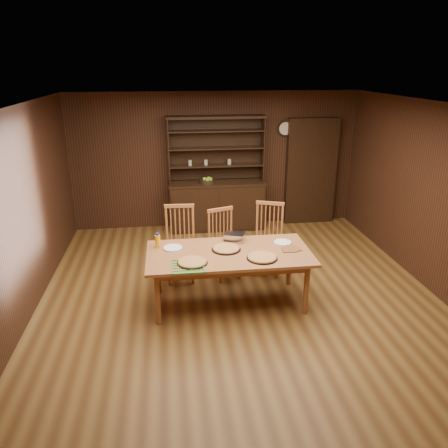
{
  "coord_description": "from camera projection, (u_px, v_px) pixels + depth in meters",
  "views": [
    {
      "loc": [
        -0.91,
        -5.32,
        3.08
      ],
      "look_at": [
        -0.17,
        0.4,
        0.95
      ],
      "focal_mm": 35.0,
      "sensor_mm": 36.0,
      "label": 1
    }
  ],
  "objects": [
    {
      "name": "floor",
      "position": [
        240.0,
        297.0,
        6.12
      ],
      "size": [
        6.0,
        6.0,
        0.0
      ],
      "primitive_type": "plane",
      "color": "brown",
      "rests_on": "ground"
    },
    {
      "name": "chair_right",
      "position": [
        268.0,
        236.0,
        6.71
      ],
      "size": [
        0.57,
        0.56,
        1.1
      ],
      "rotation": [
        0.0,
        0.0,
        -0.35
      ],
      "color": "#A9683A",
      "rests_on": "floor"
    },
    {
      "name": "pizza_right",
      "position": [
        262.0,
        257.0,
        5.53
      ],
      "size": [
        0.4,
        0.4,
        0.04
      ],
      "color": "black",
      "rests_on": "dining_table"
    },
    {
      "name": "chair_center",
      "position": [
        223.0,
        241.0,
        6.58
      ],
      "size": [
        0.54,
        0.53,
        1.06
      ],
      "rotation": [
        0.0,
        0.0,
        0.33
      ],
      "color": "#A9683A",
      "rests_on": "floor"
    },
    {
      "name": "plate_right",
      "position": [
        283.0,
        242.0,
        6.02
      ],
      "size": [
        0.26,
        0.26,
        0.02
      ],
      "color": "white",
      "rests_on": "dining_table"
    },
    {
      "name": "doorway",
      "position": [
        311.0,
        172.0,
        8.69
      ],
      "size": [
        1.0,
        0.18,
        2.1
      ],
      "primitive_type": "cube",
      "color": "black",
      "rests_on": "floor"
    },
    {
      "name": "dining_table",
      "position": [
        229.0,
        257.0,
        5.75
      ],
      "size": [
        2.15,
        1.07,
        0.75
      ],
      "color": "#AB6B3B",
      "rests_on": "floor"
    },
    {
      "name": "pot_holder_a",
      "position": [
        293.0,
        249.0,
        5.8
      ],
      "size": [
        0.22,
        0.22,
        0.01
      ],
      "primitive_type": "cube",
      "rotation": [
        0.0,
        0.0,
        0.27
      ],
      "color": "red",
      "rests_on": "dining_table"
    },
    {
      "name": "plate_left",
      "position": [
        173.0,
        248.0,
        5.84
      ],
      "size": [
        0.27,
        0.27,
        0.02
      ],
      "color": "white",
      "rests_on": "dining_table"
    },
    {
      "name": "cooling_rack",
      "position": [
        188.0,
        266.0,
        5.31
      ],
      "size": [
        0.46,
        0.46,
        0.02
      ],
      "primitive_type": null,
      "rotation": [
        0.0,
        0.0,
        -0.23
      ],
      "color": "green",
      "rests_on": "dining_table"
    },
    {
      "name": "china_hutch",
      "position": [
        217.0,
        199.0,
        8.48
      ],
      "size": [
        1.84,
        0.52,
        2.17
      ],
      "color": "black",
      "rests_on": "floor"
    },
    {
      "name": "fruit_bowl",
      "position": [
        207.0,
        181.0,
        8.26
      ],
      "size": [
        0.27,
        0.27,
        0.12
      ],
      "color": "black",
      "rests_on": "china_hutch"
    },
    {
      "name": "wall_clock",
      "position": [
        285.0,
        128.0,
        8.38
      ],
      "size": [
        0.3,
        0.05,
        0.3
      ],
      "color": "black",
      "rests_on": "room_shell"
    },
    {
      "name": "pizza_center",
      "position": [
        226.0,
        249.0,
        5.79
      ],
      "size": [
        0.39,
        0.39,
        0.04
      ],
      "color": "black",
      "rests_on": "dining_table"
    },
    {
      "name": "pizza_left",
      "position": [
        192.0,
        262.0,
        5.39
      ],
      "size": [
        0.38,
        0.38,
        0.04
      ],
      "color": "black",
      "rests_on": "dining_table"
    },
    {
      "name": "foil_dish",
      "position": [
        235.0,
        237.0,
        6.07
      ],
      "size": [
        0.32,
        0.28,
        0.11
      ],
      "primitive_type": "cube",
      "rotation": [
        0.0,
        0.0,
        -0.33
      ],
      "color": "silver",
      "rests_on": "dining_table"
    },
    {
      "name": "juice_bottle",
      "position": [
        158.0,
        241.0,
        5.84
      ],
      "size": [
        0.07,
        0.07,
        0.2
      ],
      "color": "#FFAC0D",
      "rests_on": "dining_table"
    },
    {
      "name": "chair_left",
      "position": [
        180.0,
        240.0,
        6.5
      ],
      "size": [
        0.49,
        0.47,
        1.13
      ],
      "rotation": [
        0.0,
        0.0,
        -0.06
      ],
      "color": "#A9683A",
      "rests_on": "floor"
    },
    {
      "name": "room_shell",
      "position": [
        241.0,
        188.0,
        5.58
      ],
      "size": [
        6.0,
        6.0,
        6.0
      ],
      "color": "silver",
      "rests_on": "floor"
    },
    {
      "name": "pot_holder_b",
      "position": [
        289.0,
        250.0,
        5.78
      ],
      "size": [
        0.19,
        0.19,
        0.01
      ],
      "primitive_type": "cube",
      "rotation": [
        0.0,
        0.0,
        -0.08
      ],
      "color": "red",
      "rests_on": "dining_table"
    }
  ]
}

